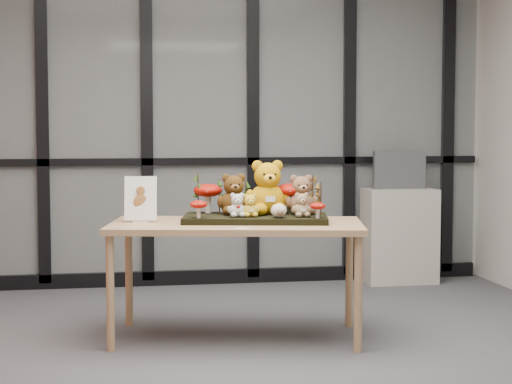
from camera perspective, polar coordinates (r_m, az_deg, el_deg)
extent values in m
plane|color=#4B4B4F|center=(5.57, -0.41, -10.09)|extent=(5.00, 5.00, 0.00)
plane|color=#B7B5AD|center=(7.87, -3.47, 4.46)|extent=(5.00, 0.00, 5.00)
plane|color=#B7B5AD|center=(2.96, 7.72, 4.41)|extent=(5.00, 0.00, 5.00)
cube|color=#2D383F|center=(7.84, -3.44, 4.46)|extent=(4.90, 0.02, 2.70)
cube|color=black|center=(7.95, -3.40, -5.24)|extent=(4.90, 0.06, 0.12)
cube|color=black|center=(7.85, -3.43, 1.90)|extent=(4.90, 0.06, 0.06)
cube|color=black|center=(7.80, -13.01, 4.35)|extent=(0.10, 0.06, 2.70)
cube|color=black|center=(7.80, -6.74, 4.44)|extent=(0.10, 0.06, 2.70)
cube|color=black|center=(7.90, -0.19, 4.47)|extent=(0.10, 0.06, 2.70)
cube|color=black|center=(8.09, 5.77, 4.44)|extent=(0.10, 0.06, 2.70)
cube|color=black|center=(8.38, 11.72, 4.37)|extent=(0.10, 0.06, 2.70)
cube|color=#A27E58|center=(5.89, -1.22, -2.09)|extent=(1.72, 1.10, 0.04)
cylinder|color=#A27E58|center=(5.69, -8.96, -6.18)|extent=(0.05, 0.05, 0.71)
cylinder|color=#A27E58|center=(6.37, -7.83, -5.03)|extent=(0.05, 0.05, 0.71)
cylinder|color=#A27E58|center=(5.62, 6.31, -6.29)|extent=(0.05, 0.05, 0.71)
cylinder|color=#A27E58|center=(6.30, 5.76, -5.11)|extent=(0.05, 0.05, 0.71)
cube|color=black|center=(5.94, -0.04, -1.64)|extent=(0.99, 0.63, 0.04)
cube|color=silver|center=(5.97, -7.10, -1.79)|extent=(0.11, 0.07, 0.01)
cube|color=white|center=(5.96, -7.11, -0.39)|extent=(0.21, 0.09, 0.28)
ellipsoid|color=brown|center=(5.95, -7.11, -0.63)|extent=(0.09, 0.01, 0.10)
ellipsoid|color=brown|center=(5.95, -7.12, 0.08)|extent=(0.06, 0.01, 0.06)
cube|color=white|center=(5.57, -0.85, -2.24)|extent=(0.09, 0.03, 0.00)
cube|color=#ADA69A|center=(8.06, 8.81, -2.68)|extent=(0.61, 0.35, 0.81)
cube|color=#494C50|center=(8.03, 8.82, 1.35)|extent=(0.46, 0.05, 0.32)
cube|color=black|center=(8.01, 8.86, 1.35)|extent=(0.40, 0.00, 0.27)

